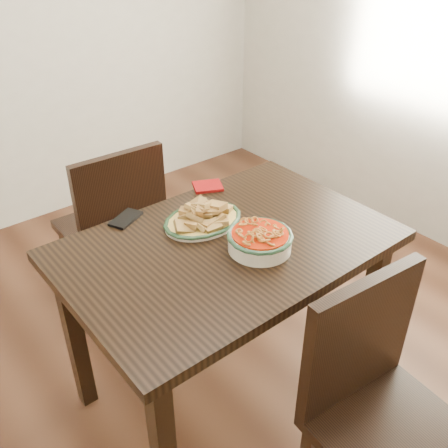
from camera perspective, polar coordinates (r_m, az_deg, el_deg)
floor at (r=2.32m, az=-2.66°, el=-16.46°), size 3.50×3.50×0.00m
wall_back at (r=3.16m, az=-24.27°, el=21.71°), size 3.50×0.10×2.60m
dining_table at (r=1.82m, az=0.40°, el=-4.61°), size 1.16×0.77×0.75m
chair_far at (r=2.38m, az=-12.34°, el=0.07°), size 0.43×0.43×0.89m
chair_near at (r=1.64m, az=17.17°, el=-18.85°), size 0.46×0.46×0.89m
fish_plate at (r=1.84m, az=-2.47°, el=1.31°), size 0.30×0.24×0.11m
noodle_bowl at (r=1.70m, az=4.12°, el=-1.64°), size 0.23×0.23×0.08m
smartphone at (r=1.92m, az=-11.16°, el=0.61°), size 0.15×0.12×0.01m
napkin at (r=2.10m, az=-1.87°, el=4.33°), size 0.15×0.14×0.01m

